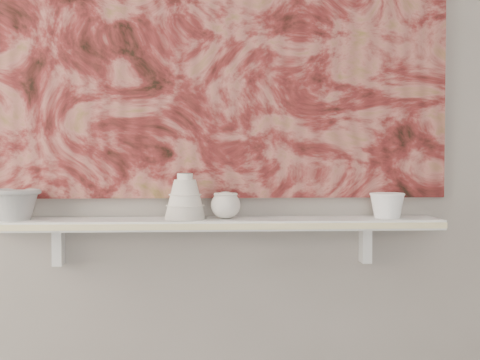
{
  "coord_description": "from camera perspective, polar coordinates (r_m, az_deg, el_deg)",
  "views": [
    {
      "loc": [
        -0.04,
        -0.55,
        1.12
      ],
      "look_at": [
        0.08,
        1.49,
        1.05
      ],
      "focal_mm": 50.0,
      "sensor_mm": 36.0,
      "label": 1
    }
  ],
  "objects": [
    {
      "name": "wall_back",
      "position": [
        2.17,
        -2.28,
        8.04
      ],
      "size": [
        3.6,
        0.0,
        3.6
      ],
      "primitive_type": "plane",
      "rotation": [
        1.57,
        0.0,
        0.0
      ],
      "color": "gray",
      "rests_on": "floor"
    },
    {
      "name": "shelf",
      "position": [
        2.07,
        -2.22,
        -3.74
      ],
      "size": [
        1.4,
        0.18,
        0.03
      ],
      "primitive_type": "cube",
      "color": "white",
      "rests_on": "wall_back"
    },
    {
      "name": "shelf_stripe",
      "position": [
        1.98,
        -2.17,
        -4.01
      ],
      "size": [
        1.4,
        0.01,
        0.02
      ],
      "primitive_type": "cube",
      "color": "beige",
      "rests_on": "shelf"
    },
    {
      "name": "bracket_left",
      "position": [
        2.19,
        -15.24,
        -5.47
      ],
      "size": [
        0.03,
        0.06,
        0.12
      ],
      "primitive_type": "cube",
      "color": "white",
      "rests_on": "wall_back"
    },
    {
      "name": "bracket_right",
      "position": [
        2.21,
        10.64,
        -5.38
      ],
      "size": [
        0.03,
        0.06,
        0.12
      ],
      "primitive_type": "cube",
      "color": "white",
      "rests_on": "wall_back"
    },
    {
      "name": "painting",
      "position": [
        2.18,
        -2.28,
        13.05
      ],
      "size": [
        1.5,
        0.02,
        1.1
      ],
      "primitive_type": "cube",
      "color": "maroon",
      "rests_on": "wall_back"
    },
    {
      "name": "house_motif",
      "position": [
        2.19,
        9.66,
        4.85
      ],
      "size": [
        0.09,
        0.0,
        0.08
      ],
      "primitive_type": "cube",
      "color": "black",
      "rests_on": "painting"
    },
    {
      "name": "bowl_grey",
      "position": [
        2.14,
        -18.81,
        -1.95
      ],
      "size": [
        0.17,
        0.17,
        0.1
      ],
      "primitive_type": null,
      "rotation": [
        0.0,
        0.0,
        0.02
      ],
      "color": "gray",
      "rests_on": "shelf"
    },
    {
      "name": "cup_cream",
      "position": [
        2.07,
        -1.24,
        -2.17
      ],
      "size": [
        0.11,
        0.11,
        0.08
      ],
      "primitive_type": null,
      "rotation": [
        0.0,
        0.0,
        0.21
      ],
      "color": "beige",
      "rests_on": "shelf"
    },
    {
      "name": "bell_vessel",
      "position": [
        2.06,
        -4.71,
        -1.38
      ],
      "size": [
        0.13,
        0.13,
        0.14
      ],
      "primitive_type": null,
      "rotation": [
        0.0,
        0.0,
        0.03
      ],
      "color": "beige",
      "rests_on": "shelf"
    },
    {
      "name": "bowl_white",
      "position": [
        2.14,
        12.45,
        -2.11
      ],
      "size": [
        0.13,
        0.13,
        0.08
      ],
      "primitive_type": null,
      "rotation": [
        0.0,
        0.0,
        0.25
      ],
      "color": "white",
      "rests_on": "shelf"
    }
  ]
}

